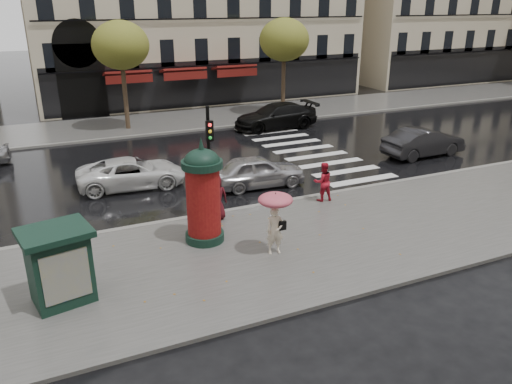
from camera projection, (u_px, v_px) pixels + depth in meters
name	position (u px, v px, depth m)	size (l,w,h in m)	color
ground	(288.00, 240.00, 17.09)	(160.00, 160.00, 0.00)	black
near_sidewalk	(295.00, 244.00, 16.64)	(90.00, 7.00, 0.12)	#474744
far_sidewalk	(156.00, 123.00, 33.25)	(90.00, 6.00, 0.12)	#474744
near_kerb	(252.00, 207.00, 19.62)	(90.00, 0.25, 0.14)	slate
far_kerb	(167.00, 133.00, 30.69)	(90.00, 0.25, 0.14)	slate
zebra_crossing	(303.00, 149.00, 27.56)	(3.60, 11.75, 0.01)	silver
tree_far_left	(121.00, 46.00, 29.81)	(3.40, 3.40, 6.64)	#38281C
tree_far_right	(284.00, 40.00, 34.01)	(3.40, 3.40, 6.64)	#38281C
woman_umbrella	(275.00, 213.00, 15.47)	(1.08, 1.08, 2.09)	#F2E1C7
woman_red	(323.00, 182.00, 19.88)	(0.78, 0.61, 1.60)	red
man_burgundy	(216.00, 197.00, 18.14)	(0.83, 0.54, 1.70)	#4B0F15
morris_column	(203.00, 192.00, 16.20)	(1.33, 1.33, 3.58)	black
traffic_light	(209.00, 152.00, 17.78)	(0.28, 0.39, 4.13)	black
newsstand	(59.00, 265.00, 13.06)	(1.98, 1.77, 2.08)	black
car_silver	(258.00, 171.00, 21.78)	(1.66, 4.13, 1.41)	#B7B6BB
car_darkgrey	(424.00, 142.00, 26.11)	(1.58, 4.52, 1.49)	#232326
car_white	(132.00, 173.00, 21.73)	(2.15, 4.65, 1.29)	silver
car_black	(276.00, 116.00, 31.82)	(2.21, 5.44, 1.58)	black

